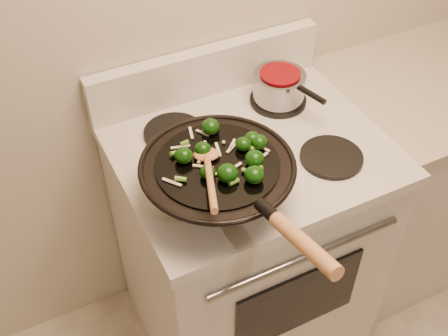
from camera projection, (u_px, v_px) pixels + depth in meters
name	position (u px, v px, depth m)	size (l,w,h in m)	color
stove	(246.00, 242.00, 1.95)	(0.78, 0.67, 1.08)	silver
counter_unit	(410.00, 173.00, 2.22)	(0.75, 0.62, 0.91)	silver
wok	(218.00, 180.00, 1.43)	(0.40, 0.66, 0.22)	black
stirfry	(229.00, 154.00, 1.39)	(0.29, 0.28, 0.05)	#0C3307
wooden_spoon	(208.00, 169.00, 1.33)	(0.15, 0.29, 0.10)	#B87B48
saucepan	(280.00, 86.00, 1.75)	(0.16, 0.26, 0.10)	gray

